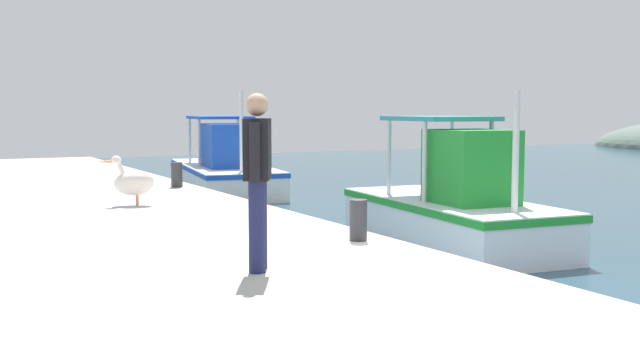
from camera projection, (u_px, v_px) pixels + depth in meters
name	position (u px, v px, depth m)	size (l,w,h in m)	color
fishing_boat_nearest	(225.00, 170.00, 21.62)	(6.75, 3.24, 2.86)	white
fishing_boat_second	(454.00, 208.00, 12.94)	(4.99, 2.44, 2.65)	white
pelican	(134.00, 181.00, 12.23)	(0.56, 0.96, 0.82)	tan
fisherman_standing	(258.00, 174.00, 7.19)	(0.53, 0.40, 1.72)	#1E234C
mooring_bollard_nearest	(177.00, 175.00, 15.18)	(0.23, 0.23, 0.51)	#333338
mooring_bollard_second	(358.00, 220.00, 8.93)	(0.21, 0.21, 0.49)	#333338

